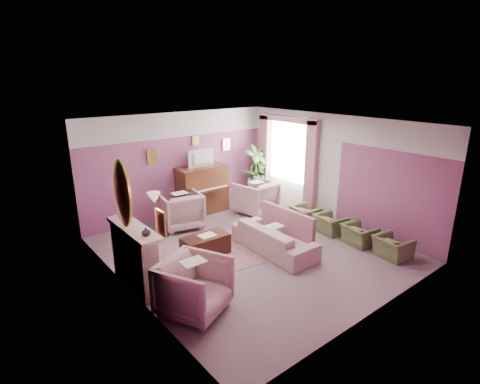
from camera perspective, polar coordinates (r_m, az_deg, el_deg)
floor at (r=8.41m, az=1.66°, el=-8.80°), size 5.50×6.00×0.01m
ceiling at (r=7.61m, az=1.85°, el=10.49°), size 5.50×6.00×0.01m
wall_back at (r=10.28m, az=-9.17°, el=4.17°), size 5.50×0.02×2.80m
wall_front at (r=6.07m, az=20.51°, el=-6.14°), size 5.50×0.02×2.80m
wall_left at (r=6.55m, az=-16.95°, el=-4.06°), size 0.02×6.00×2.80m
wall_right at (r=9.84m, az=14.06°, el=3.27°), size 0.02×6.00×2.80m
picture_rail_band at (r=10.09m, az=-9.43°, el=10.11°), size 5.50×0.01×0.65m
stripe_panel at (r=10.72m, az=8.40°, el=2.95°), size 0.01×3.00×2.15m
fireplace_surround at (r=7.11m, az=-15.77°, el=-9.70°), size 0.30×1.40×1.10m
fireplace_inset at (r=7.22m, az=-14.93°, el=-10.57°), size 0.18×0.72×0.68m
fire_ember at (r=7.31m, az=-14.53°, el=-11.74°), size 0.06×0.54×0.10m
mantel_shelf at (r=6.89m, az=-15.93°, el=-5.40°), size 0.40×1.55×0.07m
hearth at (r=7.43m, az=-13.98°, el=-13.02°), size 0.55×1.50×0.02m
mirror_frame at (r=6.62m, az=-17.52°, el=-0.23°), size 0.04×0.72×1.20m
mirror_glass at (r=6.63m, az=-17.32°, el=-0.18°), size 0.01×0.60×1.06m
sconce_shade at (r=5.67m, az=-12.98°, el=-0.85°), size 0.20×0.20×0.16m
piano at (r=10.46m, az=-5.73°, el=0.28°), size 1.40×0.60×1.30m
piano_keyshelf at (r=10.16m, az=-4.66°, el=0.20°), size 1.30×0.12×0.06m
piano_keys at (r=10.15m, az=-4.66°, el=0.42°), size 1.20×0.08×0.02m
piano_top at (r=10.29m, az=-5.83°, el=3.79°), size 1.45×0.65×0.04m
television at (r=10.18m, az=-5.73°, el=5.33°), size 0.80×0.12×0.48m
print_back_left at (r=9.82m, az=-13.20°, el=5.22°), size 0.30×0.03×0.38m
print_back_right at (r=11.00m, az=-2.10°, el=7.26°), size 0.26×0.03×0.34m
print_back_mid at (r=10.38m, az=-6.80°, el=7.77°), size 0.22×0.03×0.26m
print_left_wall at (r=5.42m, az=-12.01°, el=-4.55°), size 0.03×0.28×0.36m
window_blind at (r=10.72m, az=7.44°, el=6.42°), size 0.03×1.40×1.80m
curtain_left at (r=10.15m, az=10.77°, el=3.32°), size 0.16×0.34×2.60m
curtain_right at (r=11.39m, az=3.75°, el=5.12°), size 0.16×0.34×2.60m
pelmet at (r=10.54m, az=7.31°, el=10.97°), size 0.16×2.20×0.16m
mantel_plant at (r=7.32m, az=-17.67°, el=-2.80°), size 0.16×0.16×0.28m
mantel_vase at (r=6.43m, az=-14.15°, el=-5.88°), size 0.16×0.16×0.16m
area_rug at (r=8.23m, az=-4.14°, el=-9.42°), size 2.71×2.11×0.01m
coffee_table at (r=8.11m, az=-5.27°, el=-8.15°), size 1.01×0.53×0.45m
table_paper at (r=8.04m, az=-5.01°, el=-6.58°), size 0.35×0.28×0.01m
sofa at (r=8.22m, az=5.17°, el=-6.31°), size 0.69×2.06×0.83m
sofa_throw at (r=8.41m, az=7.18°, el=-4.46°), size 0.10×1.56×0.57m
floral_armchair_left at (r=9.54m, az=-9.08°, el=-2.45°), size 0.98×0.98×1.02m
floral_armchair_right at (r=10.40m, az=2.43°, el=-0.57°), size 0.98×0.98×1.02m
floral_armchair_front at (r=6.22m, az=-7.02°, el=-13.73°), size 0.98×0.98×1.02m
olive_chair_a at (r=8.61m, az=22.26°, el=-7.33°), size 0.49×0.70×0.61m
olive_chair_b at (r=8.98m, az=17.73°, el=-5.80°), size 0.49×0.70×0.61m
olive_chair_c at (r=9.41m, az=13.61°, el=-4.36°), size 0.49×0.70×0.61m
olive_chair_d at (r=9.89m, az=9.88°, el=-3.04°), size 0.49×0.70×0.61m
side_table at (r=11.50m, az=2.52°, el=0.37°), size 0.52×0.52×0.70m
side_plant_big at (r=11.36m, az=2.55°, el=2.88°), size 0.30×0.30×0.34m
side_plant_small at (r=11.38m, az=3.34°, el=2.72°), size 0.16×0.16×0.28m
palm_pot at (r=11.44m, az=2.41°, el=-0.67°), size 0.34×0.34×0.34m
palm_plant at (r=11.20m, az=2.46°, el=3.66°), size 0.76×0.76×1.44m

